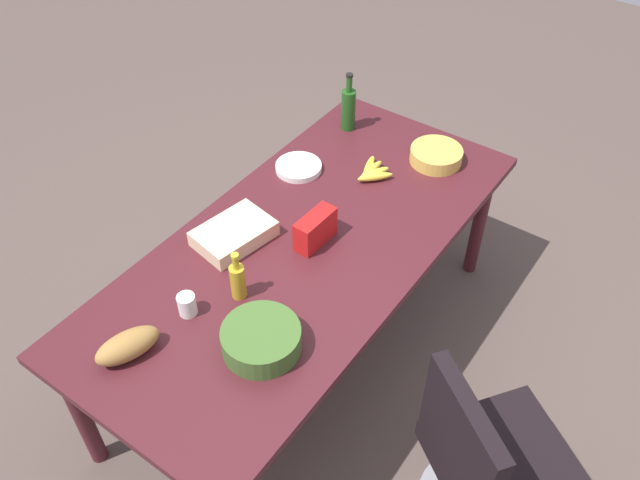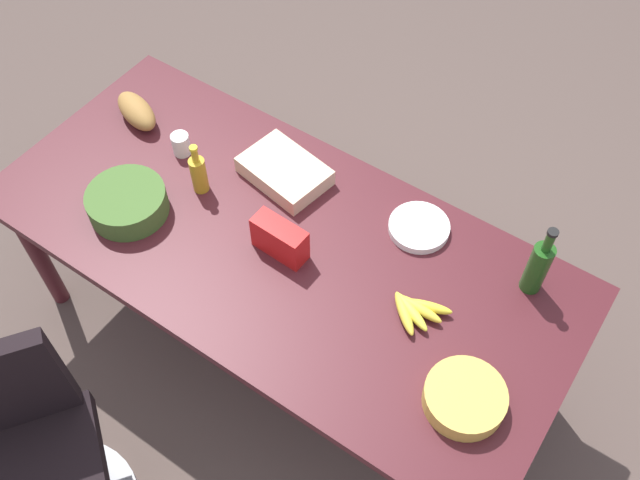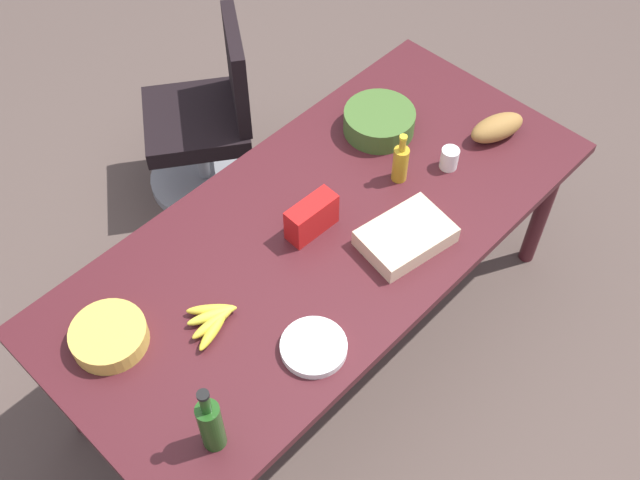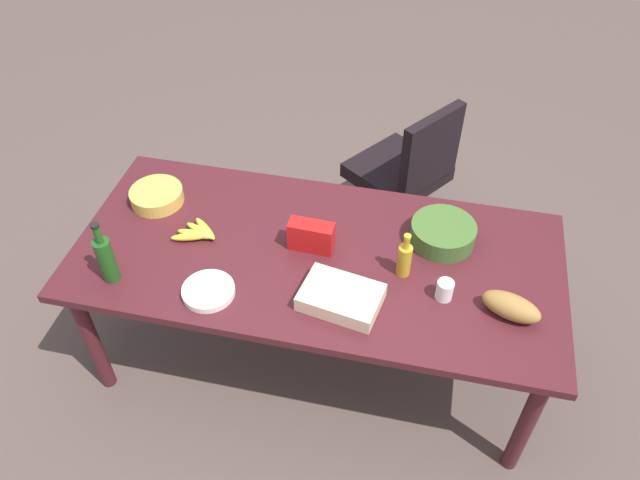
% 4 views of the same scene
% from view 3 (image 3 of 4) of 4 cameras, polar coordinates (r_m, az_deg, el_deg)
% --- Properties ---
extents(ground_plane, '(10.00, 10.00, 0.00)m').
position_cam_3_polar(ground_plane, '(3.38, 0.23, -7.13)').
color(ground_plane, brown).
extents(conference_table, '(2.15, 0.99, 0.75)m').
position_cam_3_polar(conference_table, '(2.83, 0.27, -0.10)').
color(conference_table, '#46181E').
rests_on(conference_table, ground).
extents(office_chair, '(0.67, 0.67, 0.92)m').
position_cam_3_polar(office_chair, '(3.73, -8.43, 8.22)').
color(office_chair, gray).
rests_on(office_chair, ground).
extents(banana_bunch, '(0.21, 0.18, 0.04)m').
position_cam_3_polar(banana_bunch, '(2.54, -8.12, -5.98)').
color(banana_bunch, gold).
rests_on(banana_bunch, conference_table).
extents(dressing_bottle, '(0.07, 0.07, 0.22)m').
position_cam_3_polar(dressing_bottle, '(2.89, 6.09, 5.83)').
color(dressing_bottle, gold).
rests_on(dressing_bottle, conference_table).
extents(wine_bottle, '(0.09, 0.09, 0.31)m').
position_cam_3_polar(wine_bottle, '(2.26, -8.24, -13.58)').
color(wine_bottle, '#1D4C17').
rests_on(wine_bottle, conference_table).
extents(chip_bowl, '(0.28, 0.28, 0.07)m').
position_cam_3_polar(chip_bowl, '(2.56, -15.62, -7.01)').
color(chip_bowl, gold).
rests_on(chip_bowl, conference_table).
extents(paper_plate_stack, '(0.25, 0.25, 0.03)m').
position_cam_3_polar(paper_plate_stack, '(2.47, -0.48, -8.08)').
color(paper_plate_stack, white).
rests_on(paper_plate_stack, conference_table).
extents(bread_loaf, '(0.26, 0.18, 0.10)m').
position_cam_3_polar(bread_loaf, '(3.14, 13.21, 8.25)').
color(bread_loaf, olive).
rests_on(bread_loaf, conference_table).
extents(chip_bag_red, '(0.20, 0.09, 0.14)m').
position_cam_3_polar(chip_bag_red, '(2.71, -0.64, 1.73)').
color(chip_bag_red, red).
rests_on(chip_bag_red, conference_table).
extents(paper_cup, '(0.08, 0.08, 0.09)m').
position_cam_3_polar(paper_cup, '(2.99, 9.74, 6.08)').
color(paper_cup, white).
rests_on(paper_cup, conference_table).
extents(sheet_cake, '(0.35, 0.27, 0.07)m').
position_cam_3_polar(sheet_cake, '(2.72, 6.48, 0.27)').
color(sheet_cake, beige).
rests_on(sheet_cake, conference_table).
extents(salad_bowl, '(0.32, 0.32, 0.10)m').
position_cam_3_polar(salad_bowl, '(3.10, 4.48, 8.92)').
color(salad_bowl, '#3F6229').
rests_on(salad_bowl, conference_table).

